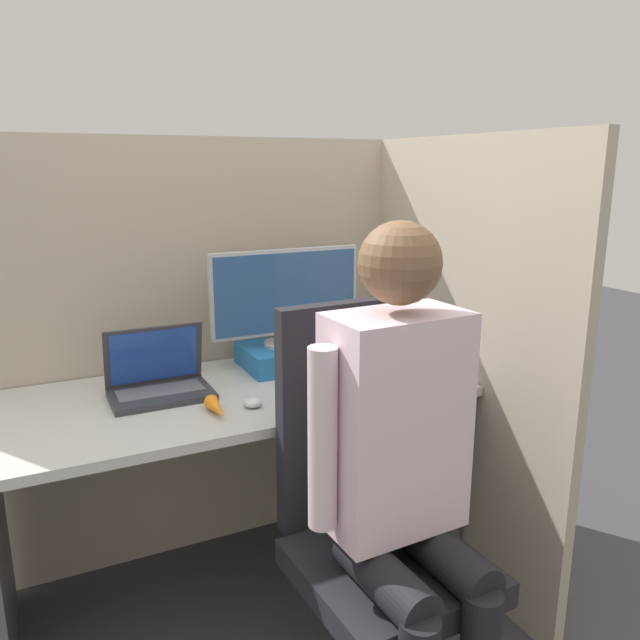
% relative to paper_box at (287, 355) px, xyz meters
% --- Properties ---
extents(cubicle_panel_back, '(2.02, 0.04, 1.57)m').
position_rel_paper_box_xyz_m(cubicle_panel_back, '(-0.27, 0.20, -0.01)').
color(cubicle_panel_back, tan).
rests_on(cubicle_panel_back, ground).
extents(cubicle_panel_right, '(0.04, 1.31, 1.57)m').
position_rel_paper_box_xyz_m(cubicle_panel_right, '(0.52, -0.23, -0.01)').
color(cubicle_panel_right, tan).
rests_on(cubicle_panel_right, ground).
extents(desk, '(1.52, 0.68, 0.76)m').
position_rel_paper_box_xyz_m(desk, '(-0.27, -0.16, -0.22)').
color(desk, '#B7B7B2').
rests_on(desk, ground).
extents(paper_box, '(0.32, 0.26, 0.08)m').
position_rel_paper_box_xyz_m(paper_box, '(0.00, 0.00, 0.00)').
color(paper_box, '#236BAD').
rests_on(paper_box, desk).
extents(monitor, '(0.56, 0.17, 0.35)m').
position_rel_paper_box_xyz_m(monitor, '(0.00, 0.00, 0.22)').
color(monitor, '#B2B2B7').
rests_on(monitor, paper_box).
extents(laptop, '(0.31, 0.21, 0.22)m').
position_rel_paper_box_xyz_m(laptop, '(-0.49, -0.10, 0.00)').
color(laptop, '#2D2D33').
rests_on(laptop, desk).
extents(mouse, '(0.06, 0.06, 0.03)m').
position_rel_paper_box_xyz_m(mouse, '(-0.26, -0.33, -0.02)').
color(mouse, silver).
rests_on(mouse, desk).
extents(stapler, '(0.04, 0.12, 0.05)m').
position_rel_paper_box_xyz_m(stapler, '(0.42, -0.24, -0.02)').
color(stapler, black).
rests_on(stapler, desk).
extents(carrot_toy, '(0.05, 0.15, 0.05)m').
position_rel_paper_box_xyz_m(carrot_toy, '(-0.37, -0.35, -0.02)').
color(carrot_toy, orange).
rests_on(carrot_toy, desk).
extents(office_chair, '(0.52, 0.56, 1.11)m').
position_rel_paper_box_xyz_m(office_chair, '(-0.05, -0.70, -0.24)').
color(office_chair, black).
rests_on(office_chair, ground).
extents(person, '(0.48, 0.43, 1.35)m').
position_rel_paper_box_xyz_m(person, '(-0.06, -0.86, -0.01)').
color(person, black).
rests_on(person, ground).
extents(coffee_mug, '(0.08, 0.08, 0.09)m').
position_rel_paper_box_xyz_m(coffee_mug, '(0.37, -0.03, 0.01)').
color(coffee_mug, '#232328').
rests_on(coffee_mug, desk).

